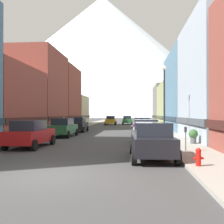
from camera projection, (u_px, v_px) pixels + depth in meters
ground_plane at (50, 176)px, 9.24m from camera, size 400.00×400.00×0.00m
sidewalk_left at (79, 126)px, 44.64m from camera, size 2.50×100.00×0.15m
sidewalk_right at (154, 127)px, 43.61m from camera, size 2.50×100.00×0.15m
storefront_left_2 at (32, 92)px, 37.36m from camera, size 8.17×10.04×10.99m
storefront_left_3 at (56, 98)px, 47.77m from camera, size 7.38×10.30×10.62m
storefront_left_4 at (65, 111)px, 57.73m from camera, size 9.46×8.68×6.03m
storefront_right_2 at (198, 93)px, 33.80m from camera, size 7.53×12.60×10.04m
storefront_right_3 at (183, 106)px, 46.23m from camera, size 8.53×11.72×7.41m
storefront_right_4 at (176, 105)px, 58.01m from camera, size 9.71×11.96×8.39m
car_left_0 at (30, 134)px, 17.19m from camera, size 2.14×4.44×1.78m
car_left_1 at (63, 127)px, 25.18m from camera, size 2.13×4.43×1.78m
car_left_2 at (78, 125)px, 31.77m from camera, size 2.15×4.44×1.78m
car_right_0 at (152, 140)px, 12.78m from camera, size 2.21×4.47×1.78m
car_right_1 at (146, 132)px, 19.17m from camera, size 2.11×4.42×1.78m
car_right_2 at (142, 126)px, 28.35m from camera, size 2.06×4.40×1.78m
car_driving_0 at (127, 120)px, 55.06m from camera, size 2.06×4.40×1.78m
car_driving_1 at (111, 120)px, 52.11m from camera, size 2.06×4.40×1.78m
fire_hydrant_near at (198, 156)px, 10.31m from camera, size 0.40×0.22×0.70m
parking_meter_near at (186, 135)px, 14.38m from camera, size 0.14×0.10×1.33m
potted_plant_0 at (193, 135)px, 18.08m from camera, size 0.63×0.63×0.98m
pedestrian_0 at (64, 124)px, 34.61m from camera, size 0.36×0.36×1.66m
streetlamp_right at (164, 91)px, 20.91m from camera, size 0.36×0.36×5.86m
mountain_backdrop at (102, 56)px, 271.17m from camera, size 267.13×267.13×123.65m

